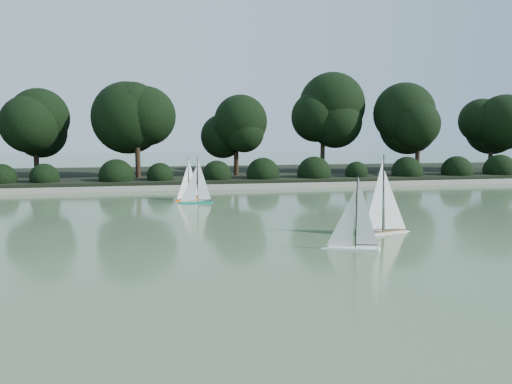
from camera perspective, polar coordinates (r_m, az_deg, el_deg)
The scene contains 9 objects.
ground at distance 9.78m, azimuth 1.21°, elevation -5.86°, with size 80.00×80.00×0.00m, color #3A5331.
pond_coping at distance 18.56m, azimuth -4.30°, elevation 0.60°, with size 40.00×0.35×0.18m, color gray.
far_bank at distance 22.51m, azimuth -5.36°, elevation 1.89°, with size 40.00×8.00×0.30m, color black.
tree_line at distance 21.01m, azimuth -1.69°, elevation 8.35°, with size 26.31×3.93×4.39m.
shrub_hedge at distance 19.41m, azimuth -4.59°, elevation 1.95°, with size 29.10×1.10×1.10m.
sailboat_white_a at distance 9.38m, azimuth 10.54°, elevation -5.06°, with size 1.10×0.49×1.52m.
sailboat_white_b at distance 10.95m, azimuth 14.90°, elevation -3.21°, with size 1.31×0.53×1.79m.
sailboat_orange at distance 15.79m, azimuth -7.95°, elevation -0.09°, with size 0.93×0.76×1.47m.
sailboat_teal at distance 15.07m, azimuth -7.14°, elevation -0.39°, with size 1.10×0.20×1.51m.
Camera 1 is at (-1.89, -9.34, 2.20)m, focal length 35.00 mm.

